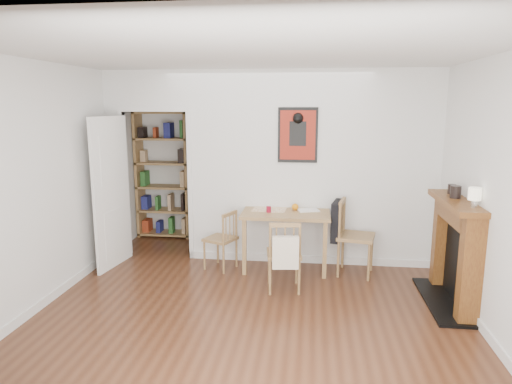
# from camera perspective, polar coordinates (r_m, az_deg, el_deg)

# --- Properties ---
(ground) EXTENTS (5.20, 5.20, 0.00)m
(ground) POSITION_cam_1_polar(r_m,az_deg,el_deg) (5.19, -0.15, -13.56)
(ground) COLOR #4F2C19
(ground) RESTS_ON ground
(room_shell) EXTENTS (5.20, 5.20, 5.20)m
(room_shell) POSITION_cam_1_polar(r_m,az_deg,el_deg) (6.11, 2.35, 2.90)
(room_shell) COLOR silver
(room_shell) RESTS_ON ground
(dining_table) EXTENTS (1.13, 0.72, 0.77)m
(dining_table) POSITION_cam_1_polar(r_m,az_deg,el_deg) (5.97, 3.75, -3.33)
(dining_table) COLOR olive
(dining_table) RESTS_ON ground
(chair_left) EXTENTS (0.52, 0.52, 0.79)m
(chair_left) POSITION_cam_1_polar(r_m,az_deg,el_deg) (6.06, -4.48, -5.95)
(chair_left) COLOR #9D7149
(chair_left) RESTS_ON ground
(chair_right) EXTENTS (0.63, 0.57, 0.97)m
(chair_right) POSITION_cam_1_polar(r_m,az_deg,el_deg) (5.95, 12.18, -5.39)
(chair_right) COLOR #9D7149
(chair_right) RESTS_ON ground
(chair_front) EXTENTS (0.48, 0.53, 0.86)m
(chair_front) POSITION_cam_1_polar(r_m,az_deg,el_deg) (5.35, 3.52, -7.77)
(chair_front) COLOR #9D7149
(chair_front) RESTS_ON ground
(bookshelf) EXTENTS (0.87, 0.35, 2.06)m
(bookshelf) POSITION_cam_1_polar(r_m,az_deg,el_deg) (7.56, -11.44, 2.09)
(bookshelf) COLOR olive
(bookshelf) RESTS_ON ground
(fireplace) EXTENTS (0.45, 1.25, 1.16)m
(fireplace) POSITION_cam_1_polar(r_m,az_deg,el_deg) (5.40, 23.75, -6.53)
(fireplace) COLOR brown
(fireplace) RESTS_ON ground
(red_glass) EXTENTS (0.06, 0.06, 0.08)m
(red_glass) POSITION_cam_1_polar(r_m,az_deg,el_deg) (5.90, 1.59, -2.18)
(red_glass) COLOR maroon
(red_glass) RESTS_ON dining_table
(orange_fruit) EXTENTS (0.09, 0.09, 0.09)m
(orange_fruit) POSITION_cam_1_polar(r_m,az_deg,el_deg) (6.03, 4.91, -1.87)
(orange_fruit) COLOR orange
(orange_fruit) RESTS_ON dining_table
(placemat) EXTENTS (0.46, 0.36, 0.00)m
(placemat) POSITION_cam_1_polar(r_m,az_deg,el_deg) (6.06, 1.68, -2.18)
(placemat) COLOR #EFE2C5
(placemat) RESTS_ON dining_table
(notebook) EXTENTS (0.32, 0.27, 0.01)m
(notebook) POSITION_cam_1_polar(r_m,az_deg,el_deg) (6.03, 6.52, -2.26)
(notebook) COLOR white
(notebook) RESTS_ON dining_table
(mantel_lamp) EXTENTS (0.12, 0.12, 0.19)m
(mantel_lamp) POSITION_cam_1_polar(r_m,az_deg,el_deg) (4.92, 25.67, -0.35)
(mantel_lamp) COLOR silver
(mantel_lamp) RESTS_ON fireplace
(ceramic_jar_a) EXTENTS (0.11, 0.11, 0.13)m
(ceramic_jar_a) POSITION_cam_1_polar(r_m,az_deg,el_deg) (5.32, 23.67, 0.01)
(ceramic_jar_a) COLOR black
(ceramic_jar_a) RESTS_ON fireplace
(ceramic_jar_b) EXTENTS (0.09, 0.09, 0.11)m
(ceramic_jar_b) POSITION_cam_1_polar(r_m,az_deg,el_deg) (5.55, 23.27, 0.34)
(ceramic_jar_b) COLOR black
(ceramic_jar_b) RESTS_ON fireplace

